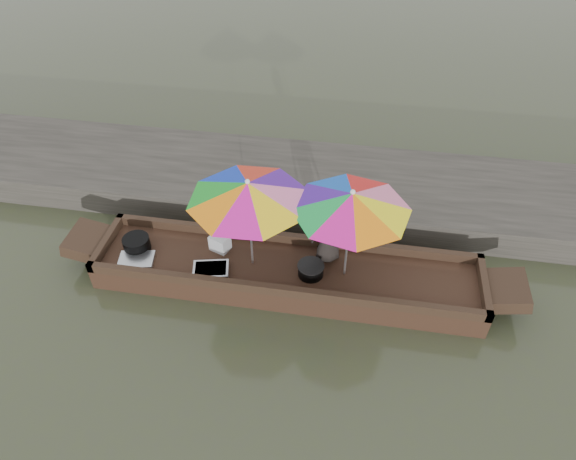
% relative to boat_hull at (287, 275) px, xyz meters
% --- Properties ---
extents(water, '(80.00, 80.00, 0.00)m').
position_rel_boat_hull_xyz_m(water, '(0.00, 0.00, -0.17)').
color(water, '#394026').
rests_on(water, ground).
extents(dock, '(22.00, 2.20, 0.50)m').
position_rel_boat_hull_xyz_m(dock, '(0.00, 2.20, 0.08)').
color(dock, '#2D2B26').
rests_on(dock, ground).
extents(boat_hull, '(5.81, 1.20, 0.35)m').
position_rel_boat_hull_xyz_m(boat_hull, '(0.00, 0.00, 0.00)').
color(boat_hull, '#382318').
rests_on(boat_hull, water).
extents(cooking_pot, '(0.41, 0.41, 0.22)m').
position_rel_boat_hull_xyz_m(cooking_pot, '(-2.36, 0.00, 0.28)').
color(cooking_pot, black).
rests_on(cooking_pot, boat_hull).
extents(tray_crayfish, '(0.59, 0.47, 0.09)m').
position_rel_boat_hull_xyz_m(tray_crayfish, '(-1.09, -0.30, 0.22)').
color(tray_crayfish, silver).
rests_on(tray_crayfish, boat_hull).
extents(tray_scallop, '(0.58, 0.45, 0.06)m').
position_rel_boat_hull_xyz_m(tray_scallop, '(-2.27, -0.26, 0.21)').
color(tray_scallop, silver).
rests_on(tray_scallop, boat_hull).
extents(charcoal_grill, '(0.37, 0.37, 0.18)m').
position_rel_boat_hull_xyz_m(charcoal_grill, '(0.37, -0.10, 0.26)').
color(charcoal_grill, black).
rests_on(charcoal_grill, boat_hull).
extents(supply_bag, '(0.34, 0.30, 0.26)m').
position_rel_boat_hull_xyz_m(supply_bag, '(-1.08, 0.21, 0.30)').
color(supply_bag, silver).
rests_on(supply_bag, boat_hull).
extents(vendor, '(0.58, 0.50, 1.00)m').
position_rel_boat_hull_xyz_m(vendor, '(0.57, 0.28, 0.68)').
color(vendor, black).
rests_on(vendor, boat_hull).
extents(umbrella_bow, '(2.19, 2.19, 1.55)m').
position_rel_boat_hull_xyz_m(umbrella_bow, '(-0.53, 0.00, 0.95)').
color(umbrella_bow, pink).
rests_on(umbrella_bow, boat_hull).
extents(umbrella_stern, '(1.85, 1.85, 1.55)m').
position_rel_boat_hull_xyz_m(umbrella_stern, '(0.86, 0.00, 0.95)').
color(umbrella_stern, pink).
rests_on(umbrella_stern, boat_hull).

